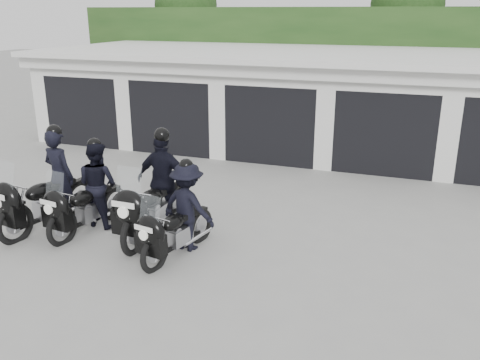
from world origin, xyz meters
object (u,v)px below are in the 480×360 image
(police_bike_b, at_px, (91,191))
(police_bike_c, at_px, (159,189))
(police_bike_a, at_px, (47,188))
(police_bike_d, at_px, (182,213))

(police_bike_b, bearing_deg, police_bike_c, 20.27)
(police_bike_a, distance_m, police_bike_c, 2.28)
(police_bike_b, relative_size, police_bike_d, 1.07)
(police_bike_a, bearing_deg, police_bike_d, 8.54)
(police_bike_c, bearing_deg, police_bike_a, -165.23)
(police_bike_a, bearing_deg, police_bike_c, 24.07)
(police_bike_b, xyz_separation_m, police_bike_c, (1.36, 0.28, 0.11))
(police_bike_b, relative_size, police_bike_c, 0.88)
(police_bike_a, xyz_separation_m, police_bike_b, (0.86, 0.25, -0.05))
(police_bike_a, bearing_deg, police_bike_b, 26.91)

